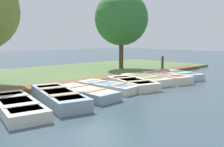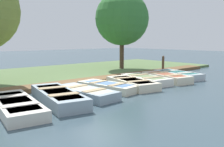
{
  "view_description": "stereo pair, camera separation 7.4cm",
  "coord_description": "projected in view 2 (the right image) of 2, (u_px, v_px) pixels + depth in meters",
  "views": [
    {
      "loc": [
        9.07,
        -7.5,
        2.22
      ],
      "look_at": [
        0.46,
        0.12,
        0.65
      ],
      "focal_mm": 40.0,
      "sensor_mm": 36.0,
      "label": 1
    },
    {
      "loc": [
        9.12,
        -7.44,
        2.22
      ],
      "look_at": [
        0.46,
        0.12,
        0.65
      ],
      "focal_mm": 40.0,
      "sensor_mm": 36.0,
      "label": 2
    }
  ],
  "objects": [
    {
      "name": "rowboat_6",
      "position": [
        166.0,
        77.0,
        13.39
      ],
      "size": [
        3.02,
        1.68,
        0.41
      ],
      "rotation": [
        0.0,
        0.0,
        -0.21
      ],
      "color": "beige",
      "rests_on": "ground_plane"
    },
    {
      "name": "rowboat_1",
      "position": [
        58.0,
        96.0,
        8.86
      ],
      "size": [
        3.64,
        1.77,
        0.43
      ],
      "rotation": [
        0.0,
        0.0,
        -0.2
      ],
      "color": "#8C9EA8",
      "rests_on": "ground_plane"
    },
    {
      "name": "park_tree_left",
      "position": [
        122.0,
        19.0,
        17.42
      ],
      "size": [
        3.75,
        3.75,
        5.55
      ],
      "color": "#4C3828",
      "rests_on": "ground_plane"
    },
    {
      "name": "dock_walkway",
      "position": [
        88.0,
        81.0,
        12.89
      ],
      "size": [
        1.06,
        20.34,
        0.2
      ],
      "color": "brown",
      "rests_on": "ground_plane"
    },
    {
      "name": "rowboat_0",
      "position": [
        16.0,
        105.0,
        7.82
      ],
      "size": [
        3.59,
        1.62,
        0.36
      ],
      "rotation": [
        0.0,
        0.0,
        -0.15
      ],
      "color": "beige",
      "rests_on": "ground_plane"
    },
    {
      "name": "ground_plane",
      "position": [
        104.0,
        86.0,
        11.96
      ],
      "size": [
        80.0,
        80.0,
        0.0
      ],
      "primitive_type": "plane",
      "color": "#384C56"
    },
    {
      "name": "rowboat_3",
      "position": [
        108.0,
        87.0,
        10.94
      ],
      "size": [
        2.92,
        1.46,
        0.35
      ],
      "rotation": [
        0.0,
        0.0,
        0.15
      ],
      "color": "beige",
      "rests_on": "ground_plane"
    },
    {
      "name": "mooring_post_far",
      "position": [
        163.0,
        64.0,
        16.8
      ],
      "size": [
        0.16,
        0.16,
        1.14
      ],
      "color": "brown",
      "rests_on": "ground_plane"
    },
    {
      "name": "rowboat_7",
      "position": [
        178.0,
        75.0,
        14.49
      ],
      "size": [
        3.14,
        1.82,
        0.39
      ],
      "rotation": [
        0.0,
        0.0,
        -0.21
      ],
      "color": "#B2BCC1",
      "rests_on": "ground_plane"
    },
    {
      "name": "rowboat_2",
      "position": [
        85.0,
        92.0,
        9.69
      ],
      "size": [
        2.95,
        1.28,
        0.36
      ],
      "rotation": [
        0.0,
        0.0,
        0.07
      ],
      "color": "#8C9EA8",
      "rests_on": "ground_plane"
    },
    {
      "name": "shore_bank",
      "position": [
        54.0,
        74.0,
        15.68
      ],
      "size": [
        8.0,
        24.0,
        0.16
      ],
      "color": "#567042",
      "rests_on": "ground_plane"
    },
    {
      "name": "rowboat_5",
      "position": [
        145.0,
        79.0,
        12.74
      ],
      "size": [
        2.93,
        1.66,
        0.39
      ],
      "rotation": [
        0.0,
        0.0,
        -0.16
      ],
      "color": "silver",
      "rests_on": "ground_plane"
    },
    {
      "name": "rowboat_4",
      "position": [
        132.0,
        83.0,
        11.73
      ],
      "size": [
        3.14,
        1.81,
        0.38
      ],
      "rotation": [
        0.0,
        0.0,
        -0.22
      ],
      "color": "beige",
      "rests_on": "ground_plane"
    }
  ]
}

